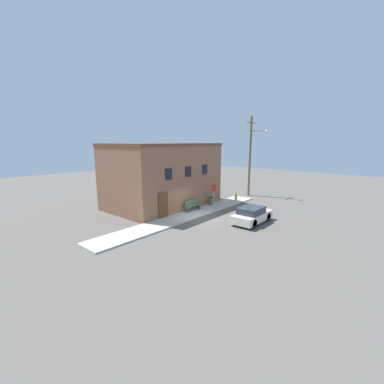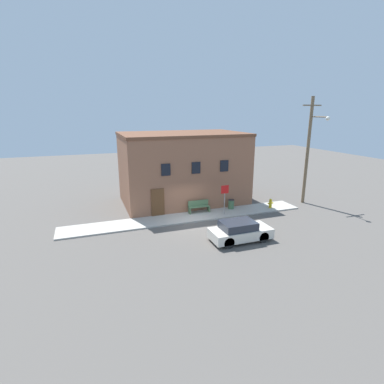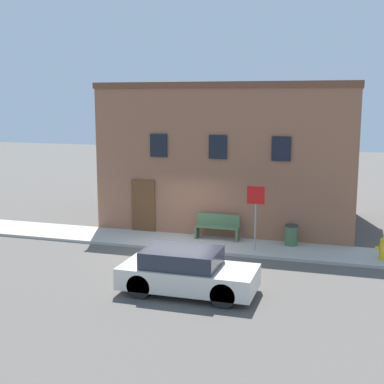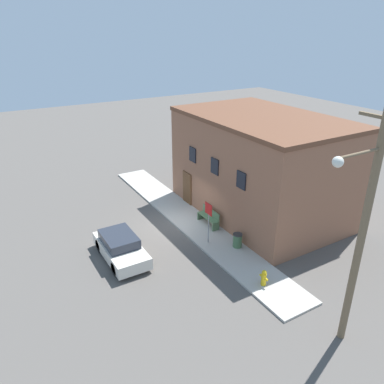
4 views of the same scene
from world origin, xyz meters
name	(u,v)px [view 4 (image 4 of 4)]	position (x,y,z in m)	size (l,w,h in m)	color
ground_plane	(174,225)	(0.00, 0.00, 0.00)	(80.00, 80.00, 0.00)	#56514C
sidewalk	(189,220)	(0.00, 1.07, 0.05)	(18.47, 2.14, 0.11)	#B2ADA3
brick_building	(260,166)	(1.01, 5.39, 3.02)	(10.36, 6.61, 6.04)	#8E5B42
fire_hydrant	(264,278)	(7.05, 0.78, 0.49)	(0.50, 0.24, 0.77)	gold
stop_sign	(209,216)	(2.77, 0.61, 1.70)	(0.62, 0.06, 2.30)	gray
bench	(209,217)	(1.12, 1.74, 0.58)	(1.68, 0.44, 0.95)	#4C6B47
trash_bin	(237,240)	(3.91, 1.69, 0.49)	(0.49, 0.49, 0.76)	#426642
utility_pole	(362,225)	(10.80, 1.25, 4.78)	(1.80, 2.12, 8.97)	brown
parked_car	(121,247)	(1.66, -3.86, 0.62)	(3.80, 1.70, 1.27)	black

